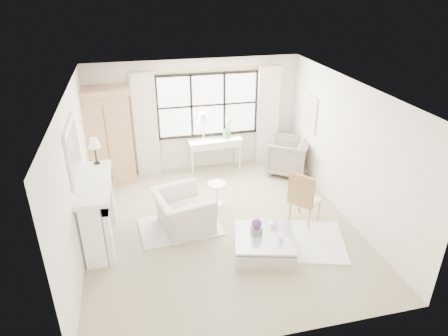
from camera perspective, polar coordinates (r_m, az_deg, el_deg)
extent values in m
plane|color=tan|center=(7.86, -0.34, -8.25)|extent=(5.50, 5.50, 0.00)
plane|color=silver|center=(6.72, -0.40, 11.16)|extent=(5.50, 5.50, 0.00)
plane|color=silver|center=(9.70, -4.06, 7.46)|extent=(5.00, 0.00, 5.00)
plane|color=beige|center=(4.94, 7.01, -12.69)|extent=(5.00, 0.00, 5.00)
plane|color=silver|center=(7.12, -20.40, -1.33)|extent=(0.00, 5.50, 5.50)
plane|color=silver|center=(8.07, 17.21, 2.41)|extent=(0.00, 5.50, 5.50)
cube|color=silver|center=(9.65, -2.31, 8.97)|extent=(2.40, 0.02, 1.50)
cylinder|color=#BD8E41|center=(9.38, -2.33, 13.95)|extent=(3.30, 0.04, 0.04)
cube|color=beige|center=(9.53, -11.10, 5.97)|extent=(0.55, 0.10, 2.47)
cube|color=white|center=(10.07, 6.29, 7.38)|extent=(0.55, 0.10, 2.47)
cube|color=white|center=(7.45, -17.90, -6.38)|extent=(0.34, 1.50, 1.18)
cube|color=silver|center=(7.46, -16.54, -6.65)|extent=(0.03, 1.22, 0.97)
cube|color=black|center=(7.57, -16.26, -7.99)|extent=(0.06, 0.52, 0.50)
cube|color=white|center=(7.14, -18.26, -2.06)|extent=(0.58, 1.66, 0.08)
cube|color=white|center=(6.91, -20.77, 2.31)|extent=(0.05, 1.15, 0.95)
cube|color=#B3B7BF|center=(6.91, -20.53, 2.33)|extent=(0.02, 1.00, 0.80)
cube|color=white|center=(9.39, 12.19, 7.59)|extent=(0.04, 0.62, 0.82)
cube|color=beige|center=(9.38, 12.08, 7.58)|extent=(0.01, 0.52, 0.72)
cylinder|color=black|center=(7.74, -17.70, 0.69)|extent=(0.12, 0.12, 0.03)
cylinder|color=black|center=(7.67, -17.87, 1.81)|extent=(0.03, 0.03, 0.30)
cone|color=beige|center=(7.58, -18.11, 3.46)|extent=(0.22, 0.22, 0.18)
cube|color=tan|center=(9.40, -16.22, 3.89)|extent=(1.08, 0.74, 2.10)
cube|color=tan|center=(9.06, -17.10, 10.46)|extent=(1.21, 0.86, 0.14)
cube|color=white|center=(9.79, -1.30, 3.50)|extent=(1.27, 0.51, 0.14)
cube|color=white|center=(9.75, -1.30, 3.99)|extent=(1.33, 0.55, 0.06)
cylinder|color=#B4923E|center=(9.67, -2.93, 4.05)|extent=(0.14, 0.14, 0.03)
cylinder|color=#B4923E|center=(9.58, -2.96, 5.41)|extent=(0.02, 0.02, 0.46)
cone|color=#F0E3C4|center=(9.47, -3.00, 7.23)|extent=(0.28, 0.28, 0.22)
imported|color=#556F4A|center=(9.73, 0.53, 5.69)|extent=(0.32, 0.29, 0.49)
cylinder|color=white|center=(8.53, -1.01, -5.12)|extent=(0.26, 0.26, 0.03)
cylinder|color=white|center=(8.41, -1.02, -3.75)|extent=(0.06, 0.06, 0.44)
cylinder|color=white|center=(8.29, -1.04, -2.31)|extent=(0.40, 0.40, 0.03)
cube|color=silver|center=(7.86, -6.30, -8.32)|extent=(1.61, 1.20, 0.03)
cube|color=white|center=(7.56, 10.28, -10.14)|extent=(2.01, 1.73, 0.03)
imported|color=beige|center=(7.66, -5.93, -6.17)|extent=(1.19, 1.30, 0.72)
imported|color=gray|center=(9.82, 9.21, 1.69)|extent=(1.32, 1.31, 0.87)
cube|color=beige|center=(7.92, 11.57, -4.59)|extent=(0.66, 0.66, 0.07)
cube|color=#A47844|center=(7.59, 10.96, -3.21)|extent=(0.33, 0.41, 0.60)
cube|color=white|center=(7.09, 5.72, -11.10)|extent=(1.22, 1.22, 0.32)
cube|color=silver|center=(6.97, 5.80, -9.79)|extent=(1.22, 1.22, 0.04)
cube|color=slate|center=(6.97, 4.65, -8.93)|extent=(0.17, 0.17, 0.13)
sphere|color=#552A6A|center=(6.88, 4.70, -7.92)|extent=(0.17, 0.17, 0.17)
cylinder|color=white|center=(6.85, 8.11, -9.85)|extent=(0.09, 0.09, 0.12)
imported|color=white|center=(7.16, 7.07, -7.84)|extent=(0.19, 0.19, 0.15)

